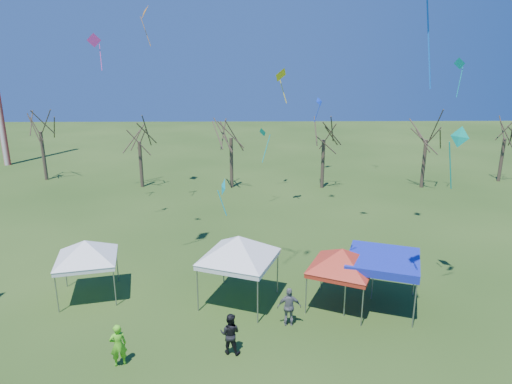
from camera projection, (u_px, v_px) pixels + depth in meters
ground at (268, 343)px, 19.34m from camera, size 140.00×140.00×0.00m
tree_0 at (38, 114)px, 43.41m from camera, size 3.83×3.83×8.44m
tree_1 at (138, 125)px, 41.15m from camera, size 3.42×3.42×7.54m
tree_2 at (231, 120)px, 40.89m from camera, size 3.71×3.71×8.18m
tree_3 at (325, 122)px, 40.77m from camera, size 3.59×3.59×7.91m
tree_4 at (428, 122)px, 40.88m from camera, size 3.58×3.58×7.89m
tree_5 at (507, 123)px, 43.09m from camera, size 3.39×3.39×7.46m
tent_white_west at (85, 244)px, 22.41m from camera, size 3.87×3.87×3.50m
tent_white_mid at (239, 241)px, 21.77m from camera, size 4.27×4.27×4.03m
tent_red at (342, 253)px, 21.45m from camera, size 3.72×3.72×3.50m
tent_blue at (383, 261)px, 21.66m from camera, size 4.18×4.18×2.58m
person_grey at (289, 307)px, 20.43m from camera, size 1.07×0.45×1.82m
person_dark at (230, 334)px, 18.50m from camera, size 0.99×0.84×1.77m
person_green at (118, 345)px, 17.75m from camera, size 0.77×0.65×1.78m
kite_1 at (223, 188)px, 20.71m from camera, size 0.48×0.84×1.87m
kite_17 at (459, 138)px, 21.89m from camera, size 0.80×1.03×3.23m
kite_11 at (280, 75)px, 33.17m from camera, size 1.35×1.38×2.62m
kite_12 at (460, 64)px, 37.02m from camera, size 0.90×1.05×3.18m
kite_2 at (144, 12)px, 36.32m from camera, size 1.00×1.42×3.19m
kite_19 at (319, 102)px, 38.66m from camera, size 0.83×0.83×2.12m
kite_22 at (263, 133)px, 35.99m from camera, size 0.98×1.01×2.71m
kite_13 at (94, 41)px, 32.75m from camera, size 1.03×0.72×2.61m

